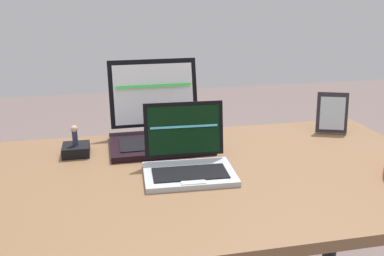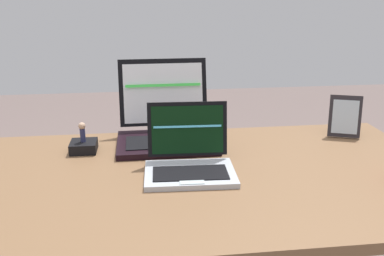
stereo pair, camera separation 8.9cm
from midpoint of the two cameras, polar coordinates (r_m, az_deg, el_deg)
name	(u,v)px [view 1 (the left image)]	position (r m, az deg, el deg)	size (l,w,h in m)	color
desk	(184,201)	(1.27, -3.09, -9.99)	(1.58, 0.80, 0.71)	brown
laptop_front	(188,160)	(1.23, -2.68, -4.51)	(0.27, 0.22, 0.19)	#B0B6BF
laptop_rear	(158,127)	(1.47, -6.40, 0.12)	(0.35, 0.31, 0.28)	black
photo_frame	(332,113)	(1.62, 17.22, 1.93)	(0.12, 0.08, 0.15)	#252226
figurine_stand	(76,150)	(1.43, -17.37, -2.91)	(0.09, 0.09, 0.03)	black
figurine	(75,134)	(1.41, -17.59, -0.80)	(0.02, 0.02, 0.07)	#2A2C52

